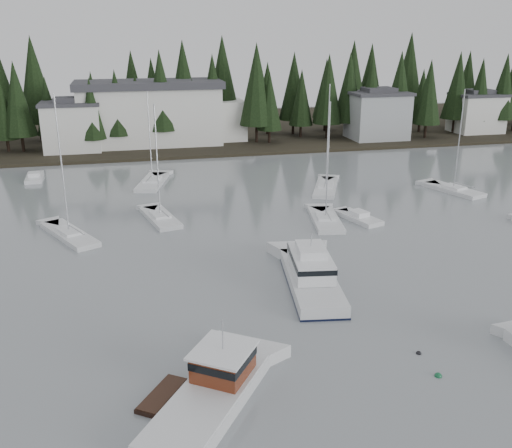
{
  "coord_description": "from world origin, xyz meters",
  "views": [
    {
      "loc": [
        -9.88,
        -19.77,
        19.51
      ],
      "look_at": [
        1.55,
        28.96,
        2.5
      ],
      "focal_mm": 40.0,
      "sensor_mm": 36.0,
      "label": 1
    }
  ],
  "objects_px": {
    "lobster_boat_brown": "(210,395)",
    "sailboat_8": "(161,219)",
    "sailboat_6": "(70,236)",
    "cabin_cruiser_center": "(311,277)",
    "runabout_1": "(359,219)",
    "runabout_3": "(35,179)",
    "sailboat_2": "(453,191)",
    "house_east_b": "(477,112)",
    "house_west": "(72,126)",
    "sailboat_7": "(153,183)",
    "sailboat_9": "(325,221)",
    "harbor_inn": "(162,113)",
    "house_east_a": "(377,114)",
    "sailboat_3": "(326,189)"
  },
  "relations": [
    {
      "from": "runabout_1",
      "to": "sailboat_7",
      "type": "bearing_deg",
      "value": 28.47
    },
    {
      "from": "house_east_b",
      "to": "sailboat_2",
      "type": "height_order",
      "value": "sailboat_2"
    },
    {
      "from": "lobster_boat_brown",
      "to": "sailboat_6",
      "type": "bearing_deg",
      "value": 52.75
    },
    {
      "from": "lobster_boat_brown",
      "to": "sailboat_9",
      "type": "height_order",
      "value": "sailboat_9"
    },
    {
      "from": "cabin_cruiser_center",
      "to": "sailboat_2",
      "type": "xyz_separation_m",
      "value": [
        26.74,
        22.81,
        -0.68
      ]
    },
    {
      "from": "house_east_a",
      "to": "runabout_1",
      "type": "height_order",
      "value": "house_east_a"
    },
    {
      "from": "house_east_b",
      "to": "sailboat_6",
      "type": "distance_m",
      "value": 85.76
    },
    {
      "from": "harbor_inn",
      "to": "lobster_boat_brown",
      "type": "xyz_separation_m",
      "value": [
        -3.32,
        -75.67,
        -5.2
      ]
    },
    {
      "from": "harbor_inn",
      "to": "lobster_boat_brown",
      "type": "bearing_deg",
      "value": -92.51
    },
    {
      "from": "lobster_boat_brown",
      "to": "sailboat_6",
      "type": "height_order",
      "value": "sailboat_6"
    },
    {
      "from": "house_west",
      "to": "sailboat_7",
      "type": "height_order",
      "value": "sailboat_7"
    },
    {
      "from": "lobster_boat_brown",
      "to": "runabout_1",
      "type": "height_order",
      "value": "lobster_boat_brown"
    },
    {
      "from": "house_east_a",
      "to": "cabin_cruiser_center",
      "type": "bearing_deg",
      "value": -118.92
    },
    {
      "from": "house_east_b",
      "to": "cabin_cruiser_center",
      "type": "xyz_separation_m",
      "value": [
        -53.97,
        -59.87,
        -3.65
      ]
    },
    {
      "from": "harbor_inn",
      "to": "sailboat_8",
      "type": "xyz_separation_m",
      "value": [
        -3.61,
        -42.5,
        -5.69
      ]
    },
    {
      "from": "house_east_b",
      "to": "sailboat_6",
      "type": "xyz_separation_m",
      "value": [
        -73.82,
        -43.44,
        -4.31
      ]
    },
    {
      "from": "sailboat_2",
      "to": "sailboat_8",
      "type": "bearing_deg",
      "value": 76.33
    },
    {
      "from": "harbor_inn",
      "to": "runabout_3",
      "type": "distance_m",
      "value": 28.8
    },
    {
      "from": "sailboat_2",
      "to": "sailboat_9",
      "type": "xyz_separation_m",
      "value": [
        -20.09,
        -7.82,
        -0.0
      ]
    },
    {
      "from": "house_west",
      "to": "sailboat_2",
      "type": "xyz_separation_m",
      "value": [
        48.77,
        -36.06,
        -4.57
      ]
    },
    {
      "from": "sailboat_6",
      "to": "sailboat_9",
      "type": "height_order",
      "value": "sailboat_6"
    },
    {
      "from": "runabout_1",
      "to": "runabout_3",
      "type": "height_order",
      "value": "same"
    },
    {
      "from": "cabin_cruiser_center",
      "to": "sailboat_8",
      "type": "bearing_deg",
      "value": 36.71
    },
    {
      "from": "house_west",
      "to": "sailboat_6",
      "type": "relative_size",
      "value": 0.65
    },
    {
      "from": "house_east_b",
      "to": "sailboat_8",
      "type": "distance_m",
      "value": 76.17
    },
    {
      "from": "house_west",
      "to": "house_east_b",
      "type": "relative_size",
      "value": 1.0
    },
    {
      "from": "sailboat_2",
      "to": "sailboat_7",
      "type": "bearing_deg",
      "value": 52.82
    },
    {
      "from": "lobster_boat_brown",
      "to": "runabout_3",
      "type": "relative_size",
      "value": 1.83
    },
    {
      "from": "house_east_b",
      "to": "sailboat_9",
      "type": "height_order",
      "value": "sailboat_9"
    },
    {
      "from": "runabout_1",
      "to": "harbor_inn",
      "type": "bearing_deg",
      "value": 3.27
    },
    {
      "from": "house_east_b",
      "to": "sailboat_9",
      "type": "distance_m",
      "value": 65.36
    },
    {
      "from": "lobster_boat_brown",
      "to": "sailboat_3",
      "type": "xyz_separation_m",
      "value": [
        21.53,
        41.07,
        -0.5
      ]
    },
    {
      "from": "sailboat_2",
      "to": "sailboat_6",
      "type": "height_order",
      "value": "sailboat_6"
    },
    {
      "from": "house_east_b",
      "to": "lobster_boat_brown",
      "type": "bearing_deg",
      "value": -131.24
    },
    {
      "from": "sailboat_9",
      "to": "runabout_1",
      "type": "bearing_deg",
      "value": -82.47
    },
    {
      "from": "house_east_b",
      "to": "sailboat_2",
      "type": "bearing_deg",
      "value": -126.3
    },
    {
      "from": "lobster_boat_brown",
      "to": "sailboat_8",
      "type": "xyz_separation_m",
      "value": [
        -0.29,
        33.16,
        -0.49
      ]
    },
    {
      "from": "sailboat_8",
      "to": "sailboat_6",
      "type": "bearing_deg",
      "value": 96.83
    },
    {
      "from": "house_west",
      "to": "runabout_1",
      "type": "relative_size",
      "value": 1.54
    },
    {
      "from": "lobster_boat_brown",
      "to": "sailboat_6",
      "type": "distance_m",
      "value": 31.38
    },
    {
      "from": "runabout_3",
      "to": "sailboat_2",
      "type": "bearing_deg",
      "value": -112.4
    },
    {
      "from": "house_east_b",
      "to": "lobster_boat_brown",
      "type": "xyz_separation_m",
      "value": [
        -64.28,
        -73.33,
        -3.83
      ]
    },
    {
      "from": "house_west",
      "to": "sailboat_9",
      "type": "bearing_deg",
      "value": -56.83
    },
    {
      "from": "sailboat_8",
      "to": "sailboat_7",
      "type": "bearing_deg",
      "value": -12.97
    },
    {
      "from": "sailboat_3",
      "to": "sailboat_9",
      "type": "height_order",
      "value": "sailboat_3"
    },
    {
      "from": "sailboat_2",
      "to": "runabout_3",
      "type": "xyz_separation_m",
      "value": [
        -52.99,
        18.74,
        0.05
      ]
    },
    {
      "from": "house_east_b",
      "to": "cabin_cruiser_center",
      "type": "bearing_deg",
      "value": -132.03
    },
    {
      "from": "cabin_cruiser_center",
      "to": "sailboat_8",
      "type": "xyz_separation_m",
      "value": [
        -10.6,
        19.71,
        -0.68
      ]
    },
    {
      "from": "sailboat_7",
      "to": "runabout_1",
      "type": "bearing_deg",
      "value": -119.35
    },
    {
      "from": "cabin_cruiser_center",
      "to": "sailboat_3",
      "type": "distance_m",
      "value": 29.82
    }
  ]
}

